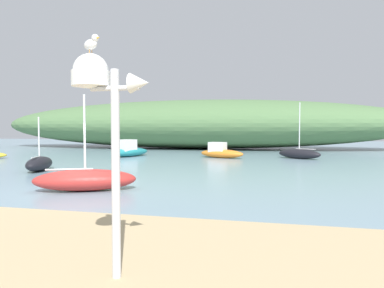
# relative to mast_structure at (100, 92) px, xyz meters

# --- Properties ---
(ground_plane) EXTENTS (120.00, 120.00, 0.00)m
(ground_plane) POSITION_rel_mast_structure_xyz_m (-4.68, 6.79, -2.78)
(ground_plane) COLOR #7A99A8
(distant_hill) EXTENTS (50.77, 12.54, 5.79)m
(distant_hill) POSITION_rel_mast_structure_xyz_m (-6.38, 35.50, 0.11)
(distant_hill) COLOR #517547
(distant_hill) RESTS_ON ground
(mast_structure) EXTENTS (1.11, 0.53, 3.12)m
(mast_structure) POSITION_rel_mast_structure_xyz_m (0.00, 0.00, 0.00)
(mast_structure) COLOR silver
(mast_structure) RESTS_ON beach_sand
(seagull_on_radar) EXTENTS (0.34, 0.22, 0.24)m
(seagull_on_radar) POSITION_rel_mast_structure_xyz_m (-0.11, -0.01, 0.68)
(seagull_on_radar) COLOR orange
(seagull_on_radar) RESTS_ON mast_structure
(motorboat_west_reach) EXTENTS (2.68, 4.24, 1.43)m
(motorboat_west_reach) POSITION_rel_mast_structure_xyz_m (-9.07, 22.03, -2.26)
(motorboat_west_reach) COLOR teal
(motorboat_west_reach) RESTS_ON ground
(sailboat_far_right) EXTENTS (3.93, 2.67, 3.56)m
(sailboat_far_right) POSITION_rel_mast_structure_xyz_m (-4.31, 6.94, -2.38)
(sailboat_far_right) COLOR #B72D28
(sailboat_far_right) RESTS_ON ground
(motorboat_off_point) EXTENTS (3.85, 2.20, 1.25)m
(motorboat_off_point) POSITION_rel_mast_structure_xyz_m (-1.41, 22.41, -2.31)
(motorboat_off_point) COLOR orange
(motorboat_off_point) RESTS_ON ground
(sailboat_far_left) EXTENTS (3.45, 2.70, 4.35)m
(sailboat_far_left) POSITION_rel_mast_structure_xyz_m (4.65, 22.95, -2.39)
(sailboat_far_left) COLOR black
(sailboat_far_left) RESTS_ON ground
(sailboat_outer_mooring) EXTENTS (1.82, 3.03, 2.96)m
(sailboat_outer_mooring) POSITION_rel_mast_structure_xyz_m (-9.91, 11.78, -2.38)
(sailboat_outer_mooring) COLOR black
(sailboat_outer_mooring) RESTS_ON ground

